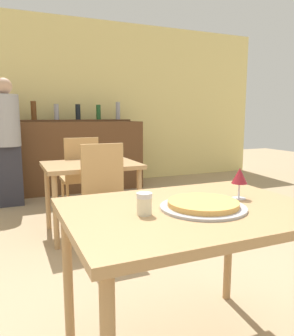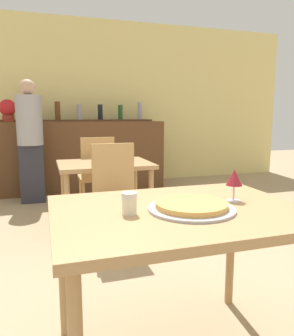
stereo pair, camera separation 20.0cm
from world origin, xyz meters
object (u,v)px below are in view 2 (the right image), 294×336
(wine_glass, at_px, (234,178))
(potted_plant, at_px, (8,109))
(chair_far_side_front, at_px, (116,191))
(cheese_shaker, at_px, (129,203))
(pizza_tray, at_px, (191,207))
(chair_far_side_back, at_px, (97,171))
(person_standing, at_px, (30,137))

(wine_glass, relative_size, potted_plant, 0.48)
(chair_far_side_front, distance_m, cheese_shaker, 1.48)
(pizza_tray, relative_size, wine_glass, 2.47)
(chair_far_side_front, bearing_deg, wine_glass, -77.79)
(cheese_shaker, bearing_deg, chair_far_side_back, 84.27)
(cheese_shaker, distance_m, potted_plant, 4.03)
(cheese_shaker, relative_size, potted_plant, 0.29)
(chair_far_side_back, relative_size, pizza_tray, 2.42)
(wine_glass, bearing_deg, pizza_tray, -163.06)
(wine_glass, bearing_deg, cheese_shaker, -173.71)
(wine_glass, distance_m, potted_plant, 4.11)
(chair_far_side_front, bearing_deg, potted_plant, 113.00)
(pizza_tray, distance_m, cheese_shaker, 0.28)
(cheese_shaker, height_order, potted_plant, potted_plant)
(chair_far_side_back, distance_m, person_standing, 1.24)
(chair_far_side_front, bearing_deg, chair_far_side_back, 90.00)
(chair_far_side_back, bearing_deg, wine_glass, 97.03)
(chair_far_side_back, relative_size, cheese_shaker, 9.96)
(chair_far_side_back, xyz_separation_m, pizza_tray, (0.03, -2.50, 0.25))
(cheese_shaker, xyz_separation_m, wine_glass, (0.55, 0.06, 0.07))
(potted_plant, bearing_deg, wine_glass, -70.69)
(chair_far_side_back, height_order, cheese_shaker, chair_far_side_back)
(pizza_tray, relative_size, potted_plant, 1.20)
(chair_far_side_front, height_order, potted_plant, potted_plant)
(chair_far_side_front, bearing_deg, person_standing, 110.93)
(pizza_tray, height_order, cheese_shaker, cheese_shaker)
(chair_far_side_back, height_order, potted_plant, potted_plant)
(person_standing, distance_m, wine_glass, 3.49)
(wine_glass, bearing_deg, chair_far_side_front, 102.21)
(pizza_tray, height_order, wine_glass, wine_glass)
(person_standing, xyz_separation_m, potted_plant, (-0.31, 0.53, 0.38))
(potted_plant, bearing_deg, pizza_tray, -74.59)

